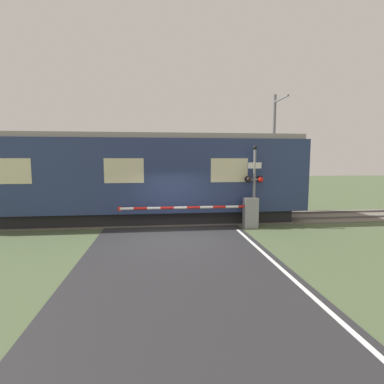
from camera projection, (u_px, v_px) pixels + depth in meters
ground_plane at (175, 238)px, 11.37m from camera, size 80.00×80.00×0.00m
track_bed at (171, 219)px, 14.85m from camera, size 36.00×3.20×0.13m
train at (128, 177)px, 14.39m from camera, size 16.75×3.15×4.15m
crossing_barrier at (240, 212)px, 13.06m from camera, size 6.02×0.44×1.32m
signal_post at (254, 181)px, 13.13m from camera, size 0.83×0.26×3.59m
catenary_pole at (274, 151)px, 17.21m from camera, size 0.20×1.90×6.63m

